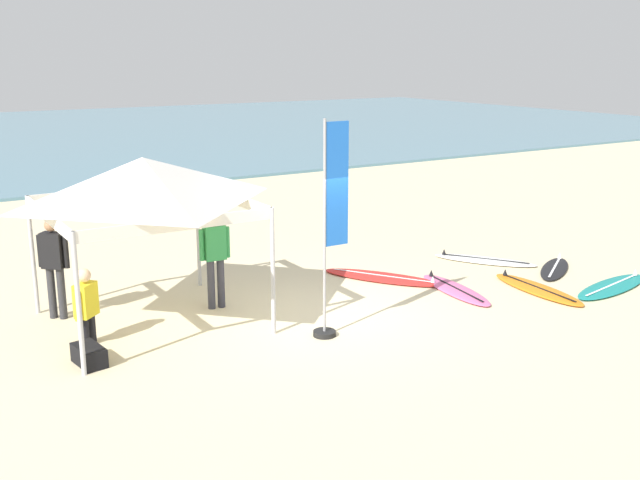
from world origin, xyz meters
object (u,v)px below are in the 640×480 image
at_px(surfboard_teal, 612,286).
at_px(person_yellow, 86,303).
at_px(surfboard_pink, 455,289).
at_px(banner_flag, 331,238).
at_px(surfboard_orange, 537,289).
at_px(surfboard_black, 555,269).
at_px(canopy_tent, 143,180).
at_px(surfboard_red, 383,277).
at_px(surfboard_white, 484,260).
at_px(person_green, 215,253).
at_px(gear_bag_near_tent, 89,355).
at_px(person_black, 54,261).

distance_m(surfboard_teal, person_yellow, 9.53).
relative_size(surfboard_pink, banner_flag, 0.63).
bearing_deg(surfboard_orange, surfboard_black, 29.58).
relative_size(canopy_tent, surfboard_red, 1.26).
bearing_deg(surfboard_pink, banner_flag, -168.89).
height_order(canopy_tent, banner_flag, banner_flag).
height_order(surfboard_black, person_yellow, person_yellow).
height_order(surfboard_white, surfboard_orange, same).
relative_size(person_green, person_yellow, 1.43).
bearing_deg(person_green, surfboard_orange, -22.66).
xyz_separation_m(surfboard_red, person_green, (-3.50, 0.17, 0.95)).
relative_size(surfboard_red, surfboard_black, 1.38).
xyz_separation_m(surfboard_red, gear_bag_near_tent, (-6.06, -1.13, 0.10)).
height_order(surfboard_orange, surfboard_teal, same).
bearing_deg(surfboard_teal, surfboard_orange, 154.45).
relative_size(person_black, person_green, 1.00).
relative_size(surfboard_teal, gear_bag_near_tent, 3.97).
xyz_separation_m(surfboard_orange, banner_flag, (-4.50, 0.17, 1.54)).
distance_m(surfboard_black, person_green, 7.09).
relative_size(surfboard_orange, gear_bag_near_tent, 3.77).
distance_m(canopy_tent, surfboard_teal, 8.86).
distance_m(canopy_tent, banner_flag, 3.11).
xyz_separation_m(surfboard_white, person_yellow, (-8.44, -0.20, 0.62)).
distance_m(surfboard_orange, person_green, 6.04).
bearing_deg(person_green, person_black, 159.58).
bearing_deg(surfboard_teal, person_yellow, 165.15).
xyz_separation_m(canopy_tent, surfboard_teal, (8.07, -2.81, -2.35)).
height_order(canopy_tent, surfboard_orange, canopy_tent).
xyz_separation_m(canopy_tent, surfboard_pink, (5.40, -1.38, -2.35)).
height_order(surfboard_orange, person_yellow, person_yellow).
distance_m(surfboard_red, person_green, 3.63).
xyz_separation_m(canopy_tent, surfboard_white, (7.31, -0.18, -2.35)).
bearing_deg(person_yellow, gear_bag_near_tent, -104.56).
bearing_deg(surfboard_black, surfboard_white, 121.88).
xyz_separation_m(person_green, person_yellow, (-2.35, -0.50, -0.33)).
height_order(person_black, gear_bag_near_tent, person_black).
bearing_deg(canopy_tent, person_green, 5.81).
bearing_deg(person_black, person_yellow, -85.02).
bearing_deg(surfboard_orange, canopy_tent, 162.11).
height_order(surfboard_orange, surfboard_black, same).
bearing_deg(person_black, gear_bag_near_tent, -92.14).
xyz_separation_m(surfboard_orange, person_green, (-5.51, 2.30, 0.95)).
height_order(surfboard_teal, person_black, person_black).
relative_size(canopy_tent, surfboard_white, 1.45).
bearing_deg(surfboard_pink, surfboard_orange, -30.85).
relative_size(surfboard_black, person_green, 1.04).
bearing_deg(person_yellow, surfboard_red, 3.22).
height_order(surfboard_white, person_yellow, person_yellow).
relative_size(surfboard_white, surfboard_black, 1.20).
height_order(person_yellow, gear_bag_near_tent, person_yellow).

